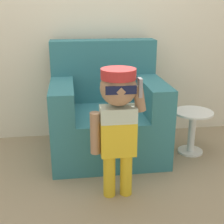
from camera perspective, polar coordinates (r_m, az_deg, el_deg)
ground_plane at (r=2.98m, az=-3.09°, el=-8.54°), size 10.00×10.00×0.00m
wall_back at (r=3.29m, az=-4.53°, el=17.64°), size 10.00×0.05×2.60m
armchair at (r=3.00m, az=-0.98°, el=-0.34°), size 1.03×0.89×1.05m
person_child at (r=2.18m, az=1.07°, el=-0.45°), size 0.40×0.30×0.98m
side_table at (r=3.10m, az=14.45°, el=-2.80°), size 0.37×0.37×0.42m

